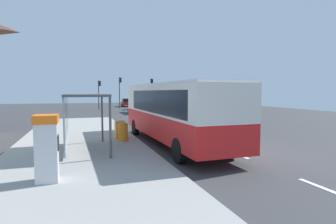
{
  "coord_description": "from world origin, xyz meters",
  "views": [
    {
      "loc": [
        -6.43,
        -11.84,
        2.78
      ],
      "look_at": [
        -1.0,
        4.89,
        1.5
      ],
      "focal_mm": 29.7,
      "sensor_mm": 36.0,
      "label": 1
    }
  ],
  "objects_px": {
    "recycling_bin_orange": "(123,132)",
    "traffic_light_median": "(120,88)",
    "recycling_bin_red": "(121,130)",
    "bus": "(173,110)",
    "sedan_near": "(138,105)",
    "recycling_bin_yellow": "(119,129)",
    "traffic_light_far_side": "(99,90)",
    "white_van": "(146,103)",
    "traffic_light_near_side": "(152,88)",
    "ticket_machine": "(47,148)",
    "sedan_far": "(127,102)",
    "bus_shelter": "(79,107)"
  },
  "relations": [
    {
      "from": "sedan_near",
      "to": "bus_shelter",
      "type": "distance_m",
      "value": 30.43
    },
    {
      "from": "recycling_bin_orange",
      "to": "recycling_bin_red",
      "type": "xyz_separation_m",
      "value": [
        0.0,
        0.7,
        0.0
      ]
    },
    {
      "from": "ticket_machine",
      "to": "recycling_bin_orange",
      "type": "distance_m",
      "value": 6.82
    },
    {
      "from": "sedan_near",
      "to": "bus_shelter",
      "type": "relative_size",
      "value": 1.12
    },
    {
      "from": "recycling_bin_yellow",
      "to": "bus_shelter",
      "type": "relative_size",
      "value": 0.24
    },
    {
      "from": "recycling_bin_red",
      "to": "white_van",
      "type": "bearing_deg",
      "value": 72.7
    },
    {
      "from": "recycling_bin_red",
      "to": "traffic_light_median",
      "type": "bearing_deg",
      "value": 81.84
    },
    {
      "from": "bus",
      "to": "traffic_light_far_side",
      "type": "distance_m",
      "value": 32.93
    },
    {
      "from": "sedan_near",
      "to": "bus_shelter",
      "type": "bearing_deg",
      "value": -106.66
    },
    {
      "from": "ticket_machine",
      "to": "recycling_bin_yellow",
      "type": "height_order",
      "value": "ticket_machine"
    },
    {
      "from": "sedan_far",
      "to": "bus_shelter",
      "type": "xyz_separation_m",
      "value": [
        -8.71,
        -39.25,
        1.31
      ]
    },
    {
      "from": "recycling_bin_orange",
      "to": "traffic_light_far_side",
      "type": "relative_size",
      "value": 0.21
    },
    {
      "from": "white_van",
      "to": "ticket_machine",
      "type": "height_order",
      "value": "white_van"
    },
    {
      "from": "recycling_bin_red",
      "to": "sedan_far",
      "type": "bearing_deg",
      "value": 79.97
    },
    {
      "from": "sedan_near",
      "to": "recycling_bin_yellow",
      "type": "bearing_deg",
      "value": -104.1
    },
    {
      "from": "sedan_near",
      "to": "ticket_machine",
      "type": "height_order",
      "value": "ticket_machine"
    },
    {
      "from": "bus_shelter",
      "to": "recycling_bin_orange",
      "type": "bearing_deg",
      "value": 39.6
    },
    {
      "from": "recycling_bin_red",
      "to": "traffic_light_far_side",
      "type": "relative_size",
      "value": 0.21
    },
    {
      "from": "traffic_light_far_side",
      "to": "recycling_bin_red",
      "type": "bearing_deg",
      "value": -92.02
    },
    {
      "from": "bus",
      "to": "sedan_near",
      "type": "xyz_separation_m",
      "value": [
        4.02,
        28.21,
        -1.05
      ]
    },
    {
      "from": "recycling_bin_orange",
      "to": "traffic_light_median",
      "type": "distance_m",
      "value": 33.2
    },
    {
      "from": "bus",
      "to": "recycling_bin_red",
      "type": "height_order",
      "value": "bus"
    },
    {
      "from": "white_van",
      "to": "sedan_far",
      "type": "distance_m",
      "value": 16.19
    },
    {
      "from": "bus_shelter",
      "to": "traffic_light_median",
      "type": "bearing_deg",
      "value": 78.86
    },
    {
      "from": "traffic_light_median",
      "to": "bus_shelter",
      "type": "bearing_deg",
      "value": -101.14
    },
    {
      "from": "sedan_far",
      "to": "traffic_light_near_side",
      "type": "xyz_separation_m",
      "value": [
        3.2,
        -6.27,
        2.56
      ]
    },
    {
      "from": "ticket_machine",
      "to": "traffic_light_near_side",
      "type": "bearing_deg",
      "value": 70.99
    },
    {
      "from": "white_van",
      "to": "traffic_light_median",
      "type": "height_order",
      "value": "traffic_light_median"
    },
    {
      "from": "sedan_near",
      "to": "recycling_bin_orange",
      "type": "relative_size",
      "value": 4.74
    },
    {
      "from": "sedan_near",
      "to": "recycling_bin_yellow",
      "type": "relative_size",
      "value": 4.74
    },
    {
      "from": "recycling_bin_orange",
      "to": "bus_shelter",
      "type": "relative_size",
      "value": 0.24
    },
    {
      "from": "sedan_near",
      "to": "recycling_bin_yellow",
      "type": "height_order",
      "value": "sedan_near"
    },
    {
      "from": "recycling_bin_orange",
      "to": "recycling_bin_yellow",
      "type": "relative_size",
      "value": 1.0
    },
    {
      "from": "sedan_near",
      "to": "sedan_far",
      "type": "relative_size",
      "value": 1.0
    },
    {
      "from": "traffic_light_near_side",
      "to": "bus_shelter",
      "type": "relative_size",
      "value": 1.26
    },
    {
      "from": "recycling_bin_red",
      "to": "traffic_light_near_side",
      "type": "height_order",
      "value": "traffic_light_near_side"
    },
    {
      "from": "traffic_light_near_side",
      "to": "traffic_light_median",
      "type": "bearing_deg",
      "value": 162.59
    },
    {
      "from": "recycling_bin_orange",
      "to": "traffic_light_near_side",
      "type": "height_order",
      "value": "traffic_light_near_side"
    },
    {
      "from": "sedan_far",
      "to": "recycling_bin_red",
      "type": "relative_size",
      "value": 4.73
    },
    {
      "from": "white_van",
      "to": "sedan_far",
      "type": "xyz_separation_m",
      "value": [
        0.1,
        16.18,
        -0.55
      ]
    },
    {
      "from": "traffic_light_median",
      "to": "bus_shelter",
      "type": "height_order",
      "value": "traffic_light_median"
    },
    {
      "from": "bus",
      "to": "white_van",
      "type": "height_order",
      "value": "bus"
    },
    {
      "from": "recycling_bin_yellow",
      "to": "traffic_light_median",
      "type": "distance_m",
      "value": 31.82
    },
    {
      "from": "ticket_machine",
      "to": "recycling_bin_red",
      "type": "bearing_deg",
      "value": 65.17
    },
    {
      "from": "recycling_bin_orange",
      "to": "recycling_bin_red",
      "type": "relative_size",
      "value": 1.0
    },
    {
      "from": "white_van",
      "to": "recycling_bin_yellow",
      "type": "bearing_deg",
      "value": -107.87
    },
    {
      "from": "white_van",
      "to": "traffic_light_far_side",
      "type": "height_order",
      "value": "traffic_light_far_side"
    },
    {
      "from": "recycling_bin_red",
      "to": "bus_shelter",
      "type": "xyz_separation_m",
      "value": [
        -2.21,
        -2.53,
        1.44
      ]
    },
    {
      "from": "bus",
      "to": "traffic_light_far_side",
      "type": "xyz_separation_m",
      "value": [
        -1.38,
        32.87,
        1.26
      ]
    },
    {
      "from": "traffic_light_far_side",
      "to": "traffic_light_median",
      "type": "relative_size",
      "value": 0.88
    }
  ]
}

